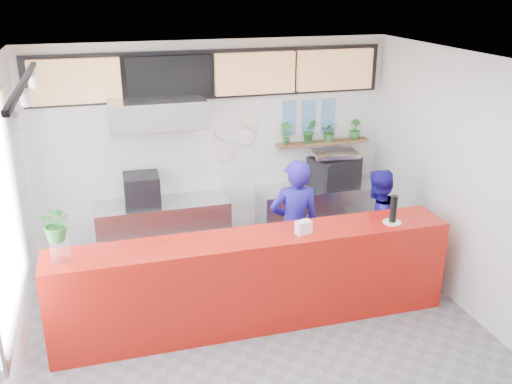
{
  "coord_description": "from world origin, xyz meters",
  "views": [
    {
      "loc": [
        -1.55,
        -5.05,
        3.75
      ],
      "look_at": [
        0.1,
        0.7,
        1.5
      ],
      "focal_mm": 40.0,
      "sensor_mm": 36.0,
      "label": 1
    }
  ],
  "objects_px": {
    "panini_oven": "(142,190)",
    "staff_right": "(375,225)",
    "service_counter": "(255,280)",
    "espresso_machine": "(334,171)",
    "staff_center": "(294,226)",
    "pepper_mill": "(393,209)"
  },
  "relations": [
    {
      "from": "service_counter",
      "to": "panini_oven",
      "type": "height_order",
      "value": "panini_oven"
    },
    {
      "from": "service_counter",
      "to": "espresso_machine",
      "type": "height_order",
      "value": "espresso_machine"
    },
    {
      "from": "staff_right",
      "to": "panini_oven",
      "type": "bearing_deg",
      "value": -42.48
    },
    {
      "from": "service_counter",
      "to": "panini_oven",
      "type": "distance_m",
      "value": 2.16
    },
    {
      "from": "panini_oven",
      "to": "staff_right",
      "type": "height_order",
      "value": "staff_right"
    },
    {
      "from": "staff_center",
      "to": "pepper_mill",
      "type": "relative_size",
      "value": 5.37
    },
    {
      "from": "espresso_machine",
      "to": "staff_center",
      "type": "distance_m",
      "value": 1.57
    },
    {
      "from": "espresso_machine",
      "to": "staff_center",
      "type": "xyz_separation_m",
      "value": [
        -1.02,
        -1.16,
        -0.25
      ]
    },
    {
      "from": "service_counter",
      "to": "staff_right",
      "type": "bearing_deg",
      "value": 18.94
    },
    {
      "from": "staff_right",
      "to": "staff_center",
      "type": "bearing_deg",
      "value": -20.9
    },
    {
      "from": "service_counter",
      "to": "staff_right",
      "type": "distance_m",
      "value": 1.92
    },
    {
      "from": "service_counter",
      "to": "panini_oven",
      "type": "bearing_deg",
      "value": 120.32
    },
    {
      "from": "espresso_machine",
      "to": "staff_right",
      "type": "relative_size",
      "value": 0.45
    },
    {
      "from": "service_counter",
      "to": "espresso_machine",
      "type": "bearing_deg",
      "value": 46.41
    },
    {
      "from": "service_counter",
      "to": "pepper_mill",
      "type": "relative_size",
      "value": 14.01
    },
    {
      "from": "staff_center",
      "to": "staff_right",
      "type": "bearing_deg",
      "value": -175.91
    },
    {
      "from": "service_counter",
      "to": "pepper_mill",
      "type": "height_order",
      "value": "pepper_mill"
    },
    {
      "from": "staff_center",
      "to": "staff_right",
      "type": "height_order",
      "value": "staff_center"
    },
    {
      "from": "service_counter",
      "to": "staff_center",
      "type": "xyz_separation_m",
      "value": [
        0.69,
        0.64,
        0.31
      ]
    },
    {
      "from": "panini_oven",
      "to": "staff_right",
      "type": "distance_m",
      "value": 3.11
    },
    {
      "from": "staff_right",
      "to": "espresso_machine",
      "type": "bearing_deg",
      "value": -105.67
    },
    {
      "from": "panini_oven",
      "to": "espresso_machine",
      "type": "height_order",
      "value": "espresso_machine"
    }
  ]
}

